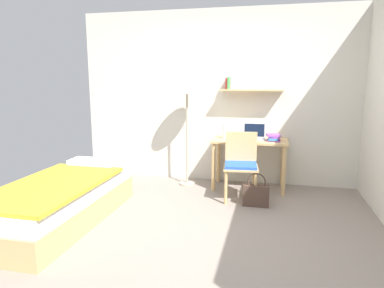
{
  "coord_description": "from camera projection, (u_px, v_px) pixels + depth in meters",
  "views": [
    {
      "loc": [
        0.75,
        -3.24,
        1.57
      ],
      "look_at": [
        -0.12,
        0.51,
        0.85
      ],
      "focal_mm": 32.34,
      "sensor_mm": 36.0,
      "label": 1
    }
  ],
  "objects": [
    {
      "name": "ground_plane",
      "position": [
        192.0,
        234.0,
        3.56
      ],
      "size": [
        5.28,
        5.28,
        0.0
      ],
      "primitive_type": "plane",
      "color": "gray"
    },
    {
      "name": "wall_back",
      "position": [
        222.0,
        97.0,
        5.26
      ],
      "size": [
        4.4,
        0.27,
        2.6
      ],
      "color": "silver",
      "rests_on": "ground_plane"
    },
    {
      "name": "bed",
      "position": [
        60.0,
        201.0,
        3.84
      ],
      "size": [
        0.9,
        1.99,
        0.54
      ],
      "color": "tan",
      "rests_on": "ground_plane"
    },
    {
      "name": "desk",
      "position": [
        249.0,
        149.0,
        4.98
      ],
      "size": [
        1.07,
        0.56,
        0.72
      ],
      "color": "tan",
      "rests_on": "ground_plane"
    },
    {
      "name": "desk_chair",
      "position": [
        241.0,
        162.0,
        4.53
      ],
      "size": [
        0.48,
        0.45,
        0.89
      ],
      "color": "tan",
      "rests_on": "ground_plane"
    },
    {
      "name": "standing_lamp",
      "position": [
        187.0,
        91.0,
        5.01
      ],
      "size": [
        0.39,
        0.39,
        1.6
      ],
      "color": "#B2A893",
      "rests_on": "ground_plane"
    },
    {
      "name": "laptop",
      "position": [
        254.0,
        135.0,
        5.01
      ],
      "size": [
        0.33,
        0.23,
        0.23
      ],
      "color": "#B7BABF",
      "rests_on": "desk"
    },
    {
      "name": "water_bottle",
      "position": [
        225.0,
        131.0,
        5.04
      ],
      "size": [
        0.07,
        0.07,
        0.2
      ],
      "primitive_type": "cylinder",
      "color": "silver",
      "rests_on": "desk"
    },
    {
      "name": "book_stack",
      "position": [
        274.0,
        138.0,
        4.85
      ],
      "size": [
        0.21,
        0.24,
        0.09
      ],
      "color": "purple",
      "rests_on": "desk"
    },
    {
      "name": "handbag",
      "position": [
        256.0,
        195.0,
        4.33
      ],
      "size": [
        0.32,
        0.11,
        0.43
      ],
      "color": "#4C382D",
      "rests_on": "ground_plane"
    }
  ]
}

